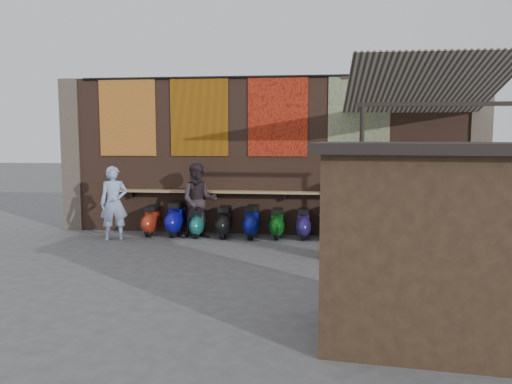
# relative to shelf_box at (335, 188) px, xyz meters

# --- Properties ---
(ground) EXTENTS (70.00, 70.00, 0.00)m
(ground) POSITION_rel_shelf_box_xyz_m (-1.74, -2.30, -1.24)
(ground) COLOR #474749
(ground) RESTS_ON ground
(brick_wall) EXTENTS (10.00, 0.40, 4.00)m
(brick_wall) POSITION_rel_shelf_box_xyz_m (-1.74, 0.40, 0.76)
(brick_wall) COLOR brown
(brick_wall) RESTS_ON ground
(pier_left) EXTENTS (0.50, 0.50, 4.00)m
(pier_left) POSITION_rel_shelf_box_xyz_m (-6.94, 0.40, 0.76)
(pier_left) COLOR #4C4238
(pier_left) RESTS_ON ground
(pier_right) EXTENTS (0.50, 0.50, 4.00)m
(pier_right) POSITION_rel_shelf_box_xyz_m (3.46, 0.40, 0.76)
(pier_right) COLOR #4C4238
(pier_right) RESTS_ON ground
(eating_counter) EXTENTS (8.00, 0.32, 0.05)m
(eating_counter) POSITION_rel_shelf_box_xyz_m (-1.74, 0.03, -0.14)
(eating_counter) COLOR #9E7A51
(eating_counter) RESTS_ON brick_wall
(shelf_box) EXTENTS (0.64, 0.27, 0.24)m
(shelf_box) POSITION_rel_shelf_box_xyz_m (0.00, 0.00, 0.00)
(shelf_box) COLOR white
(shelf_box) RESTS_ON eating_counter
(tapestry_redgold) EXTENTS (1.50, 0.02, 2.00)m
(tapestry_redgold) POSITION_rel_shelf_box_xyz_m (-5.34, 0.18, 1.76)
(tapestry_redgold) COLOR maroon
(tapestry_redgold) RESTS_ON brick_wall
(tapestry_sun) EXTENTS (1.50, 0.02, 2.00)m
(tapestry_sun) POSITION_rel_shelf_box_xyz_m (-3.44, 0.18, 1.76)
(tapestry_sun) COLOR orange
(tapestry_sun) RESTS_ON brick_wall
(tapestry_orange) EXTENTS (1.50, 0.02, 2.00)m
(tapestry_orange) POSITION_rel_shelf_box_xyz_m (-1.44, 0.18, 1.76)
(tapestry_orange) COLOR #B33216
(tapestry_orange) RESTS_ON brick_wall
(tapestry_multi) EXTENTS (1.50, 0.02, 2.00)m
(tapestry_multi) POSITION_rel_shelf_box_xyz_m (0.56, 0.18, 1.76)
(tapestry_multi) COLOR #273F90
(tapestry_multi) RESTS_ON brick_wall
(hang_rail) EXTENTS (9.50, 0.06, 0.06)m
(hang_rail) POSITION_rel_shelf_box_xyz_m (-1.74, 0.17, 2.74)
(hang_rail) COLOR black
(hang_rail) RESTS_ON brick_wall
(scooter_stool_0) EXTENTS (0.35, 0.78, 0.75)m
(scooter_stool_0) POSITION_rel_shelf_box_xyz_m (-4.59, -0.28, -0.87)
(scooter_stool_0) COLOR maroon
(scooter_stool_0) RESTS_ON ground
(scooter_stool_1) EXTENTS (0.40, 0.89, 0.85)m
(scooter_stool_1) POSITION_rel_shelf_box_xyz_m (-3.97, -0.25, -0.82)
(scooter_stool_1) COLOR #0C0D8C
(scooter_stool_1) RESTS_ON ground
(scooter_stool_2) EXTENTS (0.33, 0.73, 0.69)m
(scooter_stool_2) POSITION_rel_shelf_box_xyz_m (-3.37, -0.32, -0.90)
(scooter_stool_2) COLOR #1A6A62
(scooter_stool_2) RESTS_ON ground
(scooter_stool_3) EXTENTS (0.36, 0.80, 0.76)m
(scooter_stool_3) POSITION_rel_shelf_box_xyz_m (-2.71, -0.33, -0.86)
(scooter_stool_3) COLOR black
(scooter_stool_3) RESTS_ON ground
(scooter_stool_4) EXTENTS (0.38, 0.84, 0.79)m
(scooter_stool_4) POSITION_rel_shelf_box_xyz_m (-2.02, -0.31, -0.85)
(scooter_stool_4) COLOR navy
(scooter_stool_4) RESTS_ON ground
(scooter_stool_5) EXTENTS (0.34, 0.77, 0.73)m
(scooter_stool_5) POSITION_rel_shelf_box_xyz_m (-1.40, -0.29, -0.88)
(scooter_stool_5) COLOR #0B5313
(scooter_stool_5) RESTS_ON ground
(scooter_stool_6) EXTENTS (0.34, 0.76, 0.73)m
(scooter_stool_6) POSITION_rel_shelf_box_xyz_m (-0.76, -0.25, -0.88)
(scooter_stool_6) COLOR navy
(scooter_stool_6) RESTS_ON ground
(scooter_stool_7) EXTENTS (0.38, 0.84, 0.80)m
(scooter_stool_7) POSITION_rel_shelf_box_xyz_m (-0.11, -0.27, -0.84)
(scooter_stool_7) COLOR black
(scooter_stool_7) RESTS_ON ground
(scooter_stool_8) EXTENTS (0.36, 0.80, 0.76)m
(scooter_stool_8) POSITION_rel_shelf_box_xyz_m (0.52, -0.31, -0.87)
(scooter_stool_8) COLOR maroon
(scooter_stool_8) RESTS_ON ground
(scooter_stool_9) EXTENTS (0.39, 0.87, 0.83)m
(scooter_stool_9) POSITION_rel_shelf_box_xyz_m (1.20, -0.28, -0.83)
(scooter_stool_9) COLOR #0F4F12
(scooter_stool_9) RESTS_ON ground
(diner_left) EXTENTS (0.76, 0.64, 1.79)m
(diner_left) POSITION_rel_shelf_box_xyz_m (-5.32, -0.90, -0.35)
(diner_left) COLOR #8EA5CF
(diner_left) RESTS_ON ground
(diner_right) EXTENTS (1.03, 0.88, 1.84)m
(diner_right) POSITION_rel_shelf_box_xyz_m (-3.32, -0.47, -0.32)
(diner_right) COLOR #2D2328
(diner_right) RESTS_ON ground
(shopper_navy) EXTENTS (1.08, 0.48, 1.82)m
(shopper_navy) POSITION_rel_shelf_box_xyz_m (2.58, -1.97, -0.34)
(shopper_navy) COLOR #161E33
(shopper_navy) RESTS_ON ground
(shopper_tan) EXTENTS (1.00, 1.00, 1.75)m
(shopper_tan) POSITION_rel_shelf_box_xyz_m (-0.11, -2.22, -0.37)
(shopper_tan) COLOR #846D54
(shopper_tan) RESTS_ON ground
(market_stall) EXTENTS (2.29, 1.81, 2.30)m
(market_stall) POSITION_rel_shelf_box_xyz_m (0.70, -6.29, -0.09)
(market_stall) COLOR black
(market_stall) RESTS_ON ground
(stall_roof) EXTENTS (2.56, 2.08, 0.12)m
(stall_roof) POSITION_rel_shelf_box_xyz_m (0.70, -6.29, 1.12)
(stall_roof) COLOR black
(stall_roof) RESTS_ON market_stall
(stall_sign) EXTENTS (1.20, 0.17, 0.50)m
(stall_sign) POSITION_rel_shelf_box_xyz_m (0.79, -5.47, 0.43)
(stall_sign) COLOR gold
(stall_sign) RESTS_ON market_stall
(stall_shelf) EXTENTS (1.77, 0.29, 0.06)m
(stall_shelf) POSITION_rel_shelf_box_xyz_m (0.79, -5.47, -0.40)
(stall_shelf) COLOR #473321
(stall_shelf) RESTS_ON market_stall
(awning_canvas) EXTENTS (3.20, 3.28, 0.97)m
(awning_canvas) POSITION_rel_shelf_box_xyz_m (1.76, -1.40, 2.31)
(awning_canvas) COLOR beige
(awning_canvas) RESTS_ON brick_wall
(awning_ledger) EXTENTS (3.30, 0.08, 0.12)m
(awning_ledger) POSITION_rel_shelf_box_xyz_m (1.76, 0.19, 2.71)
(awning_ledger) COLOR #33261C
(awning_ledger) RESTS_ON brick_wall
(awning_header) EXTENTS (3.00, 0.08, 0.08)m
(awning_header) POSITION_rel_shelf_box_xyz_m (1.76, -2.90, 1.84)
(awning_header) COLOR black
(awning_header) RESTS_ON awning_post_left
(awning_post_left) EXTENTS (0.09, 0.09, 3.10)m
(awning_post_left) POSITION_rel_shelf_box_xyz_m (0.36, -2.90, 0.31)
(awning_post_left) COLOR black
(awning_post_left) RESTS_ON ground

